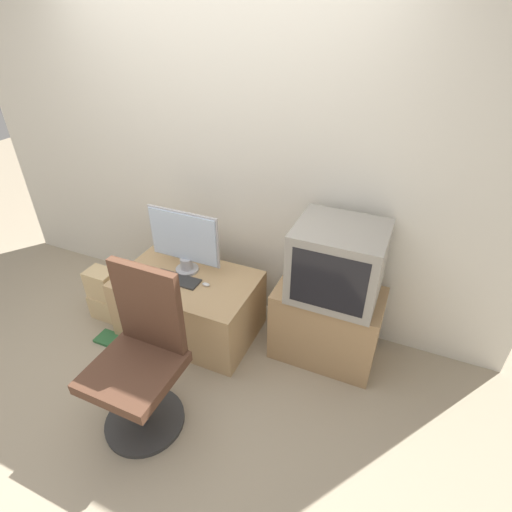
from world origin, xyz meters
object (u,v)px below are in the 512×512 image
(mouse, at_px, (206,284))
(office_chair, at_px, (141,362))
(cardboard_box_lower, at_px, (108,305))
(book, at_px, (108,338))
(keyboard, at_px, (176,279))
(crt_tv, at_px, (338,262))
(main_monitor, at_px, (184,241))

(mouse, xyz_separation_m, office_chair, (-0.00, -0.76, -0.04))
(mouse, xyz_separation_m, cardboard_box_lower, (-0.90, -0.12, -0.41))
(mouse, distance_m, book, 0.94)
(mouse, relative_size, cardboard_box_lower, 0.24)
(cardboard_box_lower, height_order, book, cardboard_box_lower)
(cardboard_box_lower, bearing_deg, office_chair, -35.53)
(keyboard, xyz_separation_m, mouse, (0.24, 0.03, 0.01))
(keyboard, bearing_deg, book, -145.45)
(crt_tv, bearing_deg, cardboard_box_lower, -169.84)
(office_chair, bearing_deg, main_monitor, 104.50)
(keyboard, relative_size, crt_tv, 0.64)
(main_monitor, height_order, keyboard, main_monitor)
(cardboard_box_lower, distance_m, book, 0.32)
(main_monitor, relative_size, cardboard_box_lower, 2.33)
(crt_tv, bearing_deg, book, -160.75)
(cardboard_box_lower, bearing_deg, mouse, 7.37)
(main_monitor, xyz_separation_m, book, (-0.49, -0.47, -0.75))
(main_monitor, bearing_deg, keyboard, -93.44)
(crt_tv, xyz_separation_m, book, (-1.59, -0.56, -0.81))
(office_chair, height_order, book, office_chair)
(main_monitor, relative_size, office_chair, 0.54)
(office_chair, distance_m, book, 0.94)
(mouse, height_order, book, mouse)
(main_monitor, xyz_separation_m, keyboard, (-0.01, -0.14, -0.25))
(cardboard_box_lower, xyz_separation_m, book, (0.19, -0.24, -0.09))
(main_monitor, distance_m, mouse, 0.36)
(main_monitor, bearing_deg, cardboard_box_lower, -161.06)
(keyboard, height_order, cardboard_box_lower, keyboard)
(main_monitor, height_order, mouse, main_monitor)
(main_monitor, relative_size, keyboard, 1.57)
(main_monitor, relative_size, mouse, 9.59)
(main_monitor, bearing_deg, mouse, -26.56)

